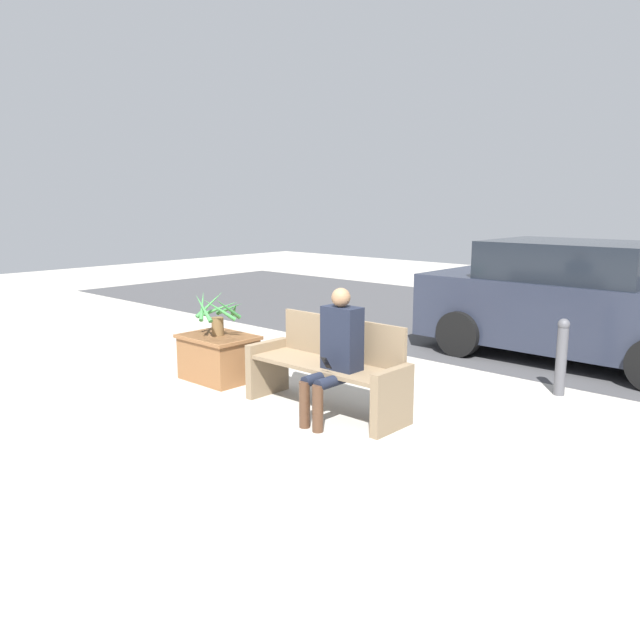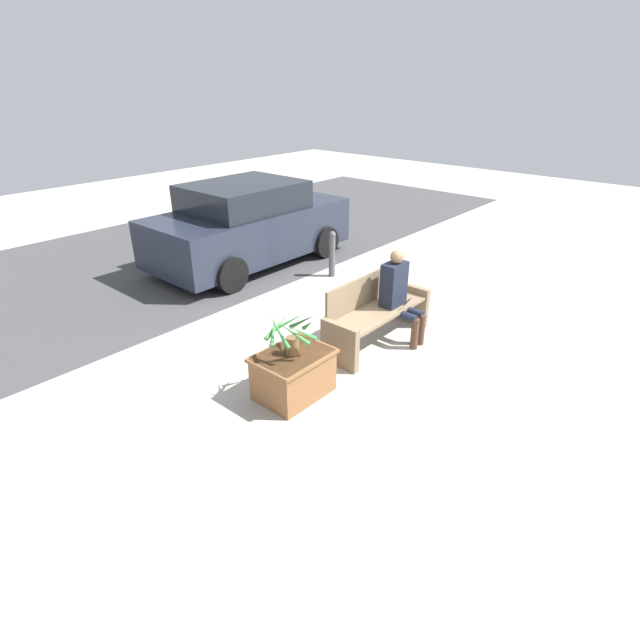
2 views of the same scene
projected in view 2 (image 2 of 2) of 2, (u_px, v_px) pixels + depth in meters
The scene contains 8 objects.
ground_plane at pixel (403, 362), 6.55m from camera, with size 30.00×30.00×0.00m, color #ADA89E.
road_surface at pixel (150, 261), 10.13m from camera, with size 20.00×6.00×0.01m, color #424244.
bench at pixel (375, 312), 6.88m from camera, with size 1.79×0.57×0.93m.
person_seated at pixel (399, 292), 6.83m from camera, with size 0.38×0.60×1.30m.
planter_box at pixel (293, 373), 5.76m from camera, with size 0.88×0.66×0.54m.
potted_plant at pixel (291, 333), 5.54m from camera, with size 0.63×0.60×0.53m.
parked_car at pixel (248, 225), 9.69m from camera, with size 4.00×1.98×1.59m.
bollard_post at pixel (332, 253), 9.17m from camera, with size 0.13×0.13×0.86m.
Camera 2 is at (-4.96, -2.89, 3.38)m, focal length 28.00 mm.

